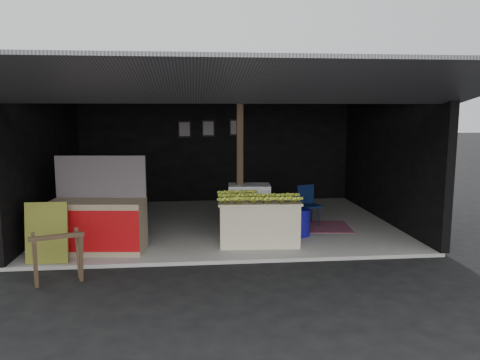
{
  "coord_description": "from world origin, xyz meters",
  "views": [
    {
      "loc": [
        -0.6,
        -7.02,
        2.4
      ],
      "look_at": [
        0.27,
        1.54,
        1.1
      ],
      "focal_mm": 35.0,
      "sensor_mm": 36.0,
      "label": 1
    }
  ],
  "objects": [
    {
      "name": "banana_pile",
      "position": [
        0.53,
        0.92,
        0.91
      ],
      "size": [
        1.34,
        0.85,
        0.15
      ],
      "primitive_type": null,
      "rotation": [
        0.0,
        0.0,
        -0.05
      ],
      "color": "yellow",
      "rests_on": "banana_table"
    },
    {
      "name": "ground",
      "position": [
        0.0,
        0.0,
        0.0
      ],
      "size": [
        80.0,
        80.0,
        0.0
      ],
      "primitive_type": "plane",
      "color": "black",
      "rests_on": "ground"
    },
    {
      "name": "concrete_slab",
      "position": [
        0.0,
        2.5,
        0.03
      ],
      "size": [
        7.0,
        5.0,
        0.06
      ],
      "primitive_type": "cube",
      "color": "gray",
      "rests_on": "ground"
    },
    {
      "name": "plastic_chair",
      "position": [
        1.72,
        2.19,
        0.53
      ],
      "size": [
        0.47,
        0.47,
        0.81
      ],
      "rotation": [
        0.0,
        0.0,
        0.29
      ],
      "color": "#0A183C",
      "rests_on": "concrete_slab"
    },
    {
      "name": "banana_table",
      "position": [
        0.53,
        0.92,
        0.45
      ],
      "size": [
        1.46,
        0.95,
        0.78
      ],
      "rotation": [
        0.0,
        0.0,
        -0.05
      ],
      "color": "beige",
      "rests_on": "concrete_slab"
    },
    {
      "name": "sawhorse",
      "position": [
        -2.48,
        -0.58,
        0.44
      ],
      "size": [
        0.8,
        0.79,
        0.7
      ],
      "rotation": [
        0.0,
        0.0,
        0.35
      ],
      "color": "#4E3927",
      "rests_on": "ground"
    },
    {
      "name": "magenta_rug",
      "position": [
        1.77,
        1.95,
        0.07
      ],
      "size": [
        1.59,
        1.15,
        0.01
      ],
      "primitive_type": "cube",
      "rotation": [
        0.0,
        0.0,
        -0.1
      ],
      "color": "maroon",
      "rests_on": "concrete_slab"
    },
    {
      "name": "picture_frames",
      "position": [
        -0.17,
        4.89,
        1.93
      ],
      "size": [
        1.62,
        0.04,
        0.46
      ],
      "color": "black",
      "rests_on": "shophouse"
    },
    {
      "name": "water_barrel",
      "position": [
        1.39,
        1.32,
        0.3
      ],
      "size": [
        0.32,
        0.32,
        0.48
      ],
      "primitive_type": "cylinder",
      "color": "#0F0B80",
      "rests_on": "concrete_slab"
    },
    {
      "name": "white_crate",
      "position": [
        0.48,
        1.87,
        0.51
      ],
      "size": [
        0.85,
        0.61,
        0.9
      ],
      "rotation": [
        0.0,
        0.0,
        -0.08
      ],
      "color": "white",
      "rests_on": "concrete_slab"
    },
    {
      "name": "green_signboard",
      "position": [
        -2.85,
        0.18,
        0.53
      ],
      "size": [
        0.63,
        0.17,
        0.94
      ],
      "primitive_type": "cube",
      "rotation": [
        -0.14,
        0.0,
        0.0
      ],
      "color": "black",
      "rests_on": "concrete_slab"
    },
    {
      "name": "neighbor_stall",
      "position": [
        -2.19,
        0.72,
        0.53
      ],
      "size": [
        1.59,
        0.84,
        1.57
      ],
      "rotation": [
        0.0,
        0.0,
        -0.1
      ],
      "color": "#998466",
      "rests_on": "concrete_slab"
    },
    {
      "name": "shophouse",
      "position": [
        0.0,
        2.82,
        2.1
      ],
      "size": [
        7.4,
        7.29,
        3.02
      ],
      "color": "black",
      "rests_on": "ground"
    }
  ]
}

